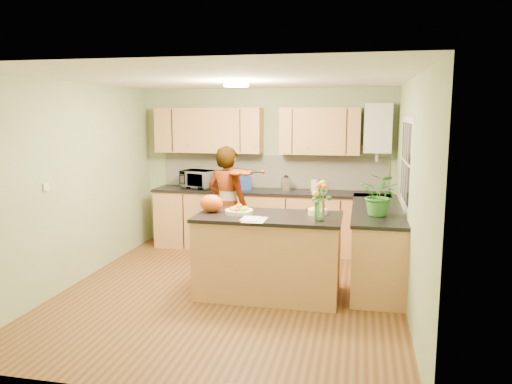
# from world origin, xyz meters

# --- Properties ---
(floor) EXTENTS (4.50, 4.50, 0.00)m
(floor) POSITION_xyz_m (0.00, 0.00, 0.00)
(floor) COLOR #523317
(floor) RESTS_ON ground
(ceiling) EXTENTS (4.00, 4.50, 0.02)m
(ceiling) POSITION_xyz_m (0.00, 0.00, 2.50)
(ceiling) COLOR white
(ceiling) RESTS_ON wall_back
(wall_back) EXTENTS (4.00, 0.02, 2.50)m
(wall_back) POSITION_xyz_m (0.00, 2.25, 1.25)
(wall_back) COLOR gray
(wall_back) RESTS_ON floor
(wall_front) EXTENTS (4.00, 0.02, 2.50)m
(wall_front) POSITION_xyz_m (0.00, -2.25, 1.25)
(wall_front) COLOR gray
(wall_front) RESTS_ON floor
(wall_left) EXTENTS (0.02, 4.50, 2.50)m
(wall_left) POSITION_xyz_m (-2.00, 0.00, 1.25)
(wall_left) COLOR gray
(wall_left) RESTS_ON floor
(wall_right) EXTENTS (0.02, 4.50, 2.50)m
(wall_right) POSITION_xyz_m (2.00, 0.00, 1.25)
(wall_right) COLOR gray
(wall_right) RESTS_ON floor
(back_counter) EXTENTS (3.64, 0.62, 0.94)m
(back_counter) POSITION_xyz_m (0.10, 1.95, 0.47)
(back_counter) COLOR #B88549
(back_counter) RESTS_ON floor
(right_counter) EXTENTS (0.62, 2.24, 0.94)m
(right_counter) POSITION_xyz_m (1.70, 0.85, 0.47)
(right_counter) COLOR #B88549
(right_counter) RESTS_ON floor
(splashback) EXTENTS (3.60, 0.02, 0.52)m
(splashback) POSITION_xyz_m (0.10, 2.23, 1.20)
(splashback) COLOR silver
(splashback) RESTS_ON back_counter
(upper_cabinets) EXTENTS (3.20, 0.34, 0.70)m
(upper_cabinets) POSITION_xyz_m (-0.18, 2.08, 1.85)
(upper_cabinets) COLOR #B88549
(upper_cabinets) RESTS_ON wall_back
(boiler) EXTENTS (0.40, 0.30, 0.86)m
(boiler) POSITION_xyz_m (1.70, 2.09, 1.90)
(boiler) COLOR silver
(boiler) RESTS_ON wall_back
(window_right) EXTENTS (0.01, 1.30, 1.05)m
(window_right) POSITION_xyz_m (1.99, 0.60, 1.55)
(window_right) COLOR silver
(window_right) RESTS_ON wall_right
(light_switch) EXTENTS (0.02, 0.09, 0.09)m
(light_switch) POSITION_xyz_m (-1.99, -0.60, 1.30)
(light_switch) COLOR silver
(light_switch) RESTS_ON wall_left
(ceiling_lamp) EXTENTS (0.30, 0.30, 0.07)m
(ceiling_lamp) POSITION_xyz_m (0.00, 0.30, 2.46)
(ceiling_lamp) COLOR #FFEABF
(ceiling_lamp) RESTS_ON ceiling
(peninsula_island) EXTENTS (1.67, 0.86, 0.96)m
(peninsula_island) POSITION_xyz_m (0.45, 0.01, 0.48)
(peninsula_island) COLOR #B88549
(peninsula_island) RESTS_ON floor
(fruit_dish) EXTENTS (0.33, 0.33, 0.11)m
(fruit_dish) POSITION_xyz_m (0.10, 0.01, 1.01)
(fruit_dish) COLOR #EFE6BF
(fruit_dish) RESTS_ON peninsula_island
(orange_bowl) EXTENTS (0.22, 0.22, 0.13)m
(orange_bowl) POSITION_xyz_m (1.00, 0.16, 1.01)
(orange_bowl) COLOR #EFE6BF
(orange_bowl) RESTS_ON peninsula_island
(flower_vase) EXTENTS (0.26, 0.26, 0.49)m
(flower_vase) POSITION_xyz_m (1.05, -0.17, 1.28)
(flower_vase) COLOR silver
(flower_vase) RESTS_ON peninsula_island
(orange_bag) EXTENTS (0.30, 0.27, 0.21)m
(orange_bag) POSITION_xyz_m (-0.25, 0.06, 1.06)
(orange_bag) COLOR #DF5312
(orange_bag) RESTS_ON peninsula_island
(papers) EXTENTS (0.24, 0.33, 0.01)m
(papers) POSITION_xyz_m (0.35, -0.29, 0.96)
(papers) COLOR white
(papers) RESTS_ON peninsula_island
(violinist) EXTENTS (0.70, 0.57, 1.68)m
(violinist) POSITION_xyz_m (-0.33, 1.07, 0.84)
(violinist) COLOR #DBA386
(violinist) RESTS_ON floor
(violin) EXTENTS (0.71, 0.62, 0.18)m
(violin) POSITION_xyz_m (-0.13, 0.85, 1.34)
(violin) COLOR #4E1704
(violin) RESTS_ON violinist
(microwave) EXTENTS (0.60, 0.49, 0.28)m
(microwave) POSITION_xyz_m (-1.05, 1.96, 1.08)
(microwave) COLOR silver
(microwave) RESTS_ON back_counter
(blue_box) EXTENTS (0.32, 0.28, 0.21)m
(blue_box) POSITION_xyz_m (-0.33, 1.95, 1.05)
(blue_box) COLOR navy
(blue_box) RESTS_ON back_counter
(kettle) EXTENTS (0.15, 0.15, 0.28)m
(kettle) POSITION_xyz_m (0.35, 1.98, 1.05)
(kettle) COLOR silver
(kettle) RESTS_ON back_counter
(jar_cream) EXTENTS (0.14, 0.14, 0.18)m
(jar_cream) POSITION_xyz_m (0.79, 2.00, 1.03)
(jar_cream) COLOR #EFE6BF
(jar_cream) RESTS_ON back_counter
(jar_white) EXTENTS (0.12, 0.12, 0.16)m
(jar_white) POSITION_xyz_m (0.94, 1.93, 1.02)
(jar_white) COLOR silver
(jar_white) RESTS_ON back_counter
(potted_plant) EXTENTS (0.56, 0.53, 0.50)m
(potted_plant) POSITION_xyz_m (1.70, 0.32, 1.19)
(potted_plant) COLOR #337C29
(potted_plant) RESTS_ON right_counter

